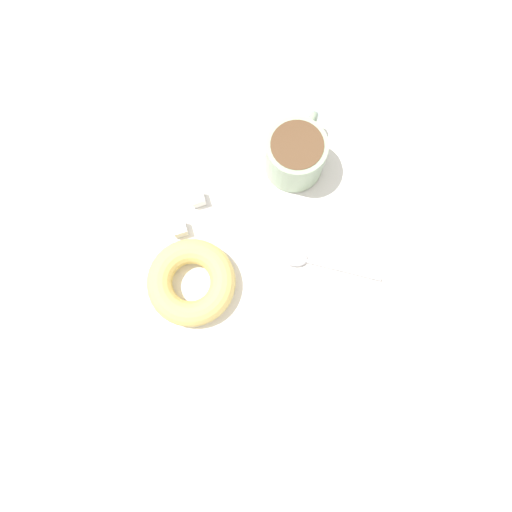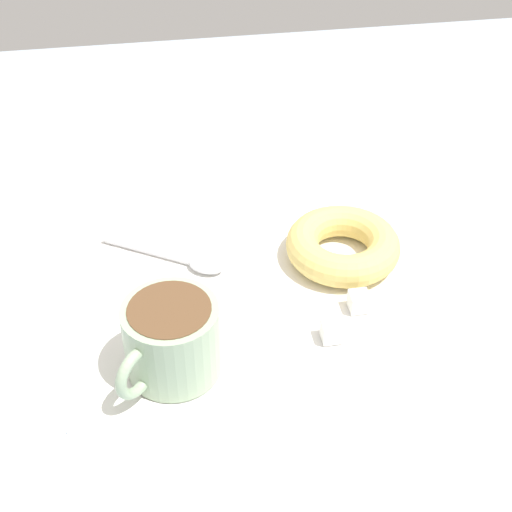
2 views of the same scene
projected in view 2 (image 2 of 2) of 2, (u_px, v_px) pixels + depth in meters
ground_plane at (282, 283)px, 70.31cm from camera, size 120.00×120.00×2.00cm
napkin at (256, 273)px, 69.71cm from camera, size 35.18×35.18×0.30cm
coffee_cup at (171, 339)px, 57.74cm from camera, size 8.82×9.09×6.70cm
donut at (343, 245)px, 70.29cm from camera, size 11.30×11.30×3.22cm
spoon at (189, 261)px, 70.28cm from camera, size 12.26×8.34×0.90cm
sugar_cube at (359, 301)px, 65.03cm from camera, size 1.75×1.75×1.75cm
sugar_cube_extra at (332, 331)px, 62.07cm from camera, size 1.76×1.76×1.76cm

